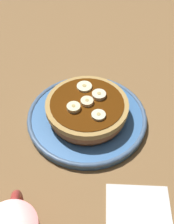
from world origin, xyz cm
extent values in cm
cube|color=olive|center=(0.00, 0.00, -1.50)|extent=(140.00, 140.00, 3.00)
cylinder|color=#3F72B2|center=(0.00, 0.00, 0.75)|extent=(25.26, 25.26, 1.50)
torus|color=#496588|center=(0.00, 0.00, 1.28)|extent=(25.55, 25.55, 1.05)
cylinder|color=#A55F33|center=(-0.06, 0.13, 2.13)|extent=(15.88, 15.88, 1.27)
cylinder|color=#A05F35|center=(-0.54, 0.21, 3.40)|extent=(16.09, 16.09, 1.27)
cylinder|color=tan|center=(0.26, -0.20, 4.66)|extent=(17.16, 17.16, 1.27)
cylinder|color=#592B0A|center=(0.00, 0.00, 5.38)|extent=(15.18, 15.18, 0.16)
cylinder|color=#FDE5B4|center=(-0.39, -0.39, 5.74)|extent=(2.63, 2.63, 0.90)
cylinder|color=tan|center=(-0.39, -0.39, 6.23)|extent=(0.74, 0.74, 0.08)
cylinder|color=#EFECBD|center=(4.62, -0.11, 5.62)|extent=(3.24, 3.24, 0.64)
cylinder|color=tan|center=(4.62, -0.11, 5.98)|extent=(0.91, 0.91, 0.08)
cylinder|color=#F5F3BA|center=(-1.35, 2.85, 5.79)|extent=(2.74, 2.74, 0.99)
cylinder|color=tan|center=(-1.35, 2.85, 6.33)|extent=(0.77, 0.77, 0.08)
cylinder|color=#F0E5C1|center=(1.62, -2.70, 5.75)|extent=(2.92, 2.92, 0.91)
cylinder|color=tan|center=(1.62, -2.70, 6.25)|extent=(0.82, 0.82, 0.08)
cylinder|color=#EBEAC2|center=(-3.87, -1.78, 5.64)|extent=(2.79, 2.79, 0.69)
cylinder|color=tan|center=(-3.87, -1.78, 6.03)|extent=(0.78, 0.78, 0.08)
torus|color=#B23833|center=(-21.41, 13.26, 4.94)|extent=(6.87, 1.34, 6.87)
cube|color=white|center=(-22.03, -6.04, 0.15)|extent=(12.71, 12.71, 0.30)
camera|label=1|loc=(-41.18, 5.10, 47.86)|focal=46.83mm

